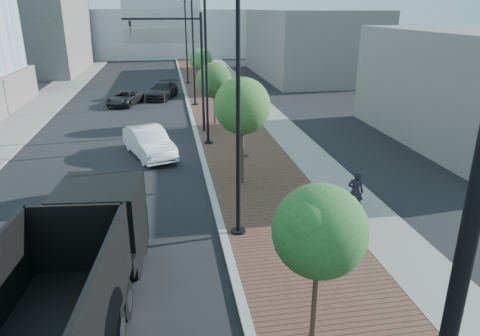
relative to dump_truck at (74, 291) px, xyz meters
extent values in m
cube|color=#4C2D23|center=(7.96, 34.87, -1.41)|extent=(7.00, 140.00, 0.12)
cube|color=slate|center=(10.66, 34.87, -1.40)|extent=(2.40, 140.00, 0.13)
cube|color=gray|center=(4.46, 34.87, -1.40)|extent=(0.30, 140.00, 0.14)
cube|color=slate|center=(-8.54, 34.87, -1.41)|extent=(4.00, 140.00, 0.12)
cube|color=black|center=(0.31, 3.31, 0.25)|extent=(2.76, 2.85, 2.62)
cube|color=black|center=(0.45, 4.80, -0.61)|extent=(2.46, 0.73, 1.31)
cube|color=black|center=(0.17, 1.81, -0.41)|extent=(2.59, 1.04, 0.50)
cube|color=black|center=(0.08, 0.86, 1.01)|extent=(2.52, 0.36, 2.02)
cylinder|color=black|center=(-0.80, 2.81, -0.91)|extent=(0.40, 1.13, 1.11)
cylinder|color=silver|center=(-0.80, 2.81, -0.91)|extent=(0.40, 0.64, 0.61)
cylinder|color=black|center=(1.31, 2.61, -0.91)|extent=(0.40, 1.13, 1.11)
cylinder|color=silver|center=(1.31, 2.61, -0.91)|extent=(0.40, 0.64, 0.61)
cylinder|color=black|center=(-0.65, 4.40, -0.91)|extent=(0.40, 1.13, 1.11)
cylinder|color=silver|center=(-0.65, 4.40, -0.91)|extent=(0.40, 0.64, 0.61)
cylinder|color=black|center=(1.46, 4.21, -0.91)|extent=(0.40, 1.13, 1.11)
cylinder|color=silver|center=(1.46, 4.21, -0.91)|extent=(0.40, 0.64, 0.61)
cylinder|color=black|center=(-1.10, -0.38, -0.91)|extent=(0.40, 1.13, 1.11)
cylinder|color=silver|center=(-1.10, -0.38, -0.91)|extent=(0.40, 0.64, 0.61)
cylinder|color=black|center=(1.01, -0.57, -0.91)|extent=(0.40, 1.13, 1.11)
cylinder|color=silver|center=(1.01, -0.57, -0.91)|extent=(0.40, 0.64, 0.61)
cylinder|color=black|center=(-0.99, 0.82, -0.91)|extent=(0.40, 1.13, 1.11)
cylinder|color=silver|center=(-0.99, 0.82, -0.91)|extent=(0.40, 0.64, 0.61)
cylinder|color=black|center=(1.12, 0.62, -0.91)|extent=(0.40, 1.13, 1.11)
cylinder|color=silver|center=(1.12, 0.62, -0.91)|extent=(0.40, 0.64, 0.61)
imported|color=silver|center=(1.42, 15.18, -0.62)|extent=(3.42, 5.46, 1.70)
imported|color=black|center=(-1.12, 30.25, -0.85)|extent=(3.53, 4.91, 1.24)
imported|color=black|center=(2.19, 32.91, -0.73)|extent=(3.51, 5.49, 1.48)
imported|color=black|center=(10.31, 6.11, -0.55)|extent=(0.79, 0.67, 1.83)
cylinder|color=black|center=(5.06, 4.87, -1.37)|extent=(0.56, 0.56, 0.20)
cylinder|color=black|center=(5.06, 4.87, 3.15)|extent=(0.16, 0.16, 9.00)
cylinder|color=black|center=(5.06, 16.87, -1.37)|extent=(0.56, 0.56, 0.20)
cylinder|color=black|center=(5.06, 16.87, 3.15)|extent=(0.16, 0.16, 9.00)
cylinder|color=black|center=(5.06, 28.87, -1.37)|extent=(0.56, 0.56, 0.20)
cylinder|color=black|center=(5.06, 28.87, 3.15)|extent=(0.16, 0.16, 9.00)
cylinder|color=black|center=(5.06, 40.87, -1.37)|extent=(0.56, 0.56, 0.20)
cylinder|color=black|center=(5.06, 40.87, 3.15)|extent=(0.16, 0.16, 9.00)
cylinder|color=black|center=(5.06, 19.87, 2.53)|extent=(0.18, 0.18, 8.00)
cylinder|color=black|center=(2.56, 19.87, 6.13)|extent=(5.00, 0.12, 0.12)
imported|color=black|center=(0.56, 19.87, 5.53)|extent=(0.16, 0.20, 1.00)
cylinder|color=#382619|center=(6.06, -1.13, 0.05)|extent=(0.16, 0.16, 3.04)
sphere|color=#1D521C|center=(6.06, -1.13, 1.79)|extent=(2.32, 2.32, 2.32)
sphere|color=#1D521C|center=(6.46, -0.83, 1.57)|extent=(1.62, 1.62, 1.62)
sphere|color=#1D521C|center=(5.76, -1.43, 2.09)|extent=(1.39, 1.39, 1.39)
cylinder|color=#382619|center=(6.06, 9.87, 0.38)|extent=(0.16, 0.16, 3.70)
sphere|color=#2E5E20|center=(6.06, 9.87, 2.50)|extent=(2.67, 2.67, 2.67)
sphere|color=#2E5E20|center=(6.46, 10.17, 2.23)|extent=(1.87, 1.87, 1.87)
sphere|color=#2E5E20|center=(5.76, 9.57, 2.87)|extent=(1.60, 1.60, 1.60)
cylinder|color=#382619|center=(6.06, 21.87, 0.07)|extent=(0.16, 0.16, 3.08)
sphere|color=#234C1A|center=(6.06, 21.87, 1.83)|extent=(2.59, 2.59, 2.59)
sphere|color=#234C1A|center=(6.46, 22.17, 1.61)|extent=(1.81, 1.81, 1.81)
sphere|color=#234C1A|center=(5.76, 21.57, 2.14)|extent=(1.56, 1.56, 1.56)
cylinder|color=#382619|center=(6.06, 33.87, 0.17)|extent=(0.16, 0.16, 3.28)
sphere|color=#246121|center=(6.06, 33.87, 2.04)|extent=(2.19, 2.19, 2.19)
sphere|color=#246121|center=(6.46, 34.17, 1.81)|extent=(1.53, 1.53, 1.53)
sphere|color=#246121|center=(5.76, 33.57, 2.37)|extent=(1.31, 1.31, 1.31)
cube|color=#9DA1A6|center=(2.46, 79.87, 2.53)|extent=(50.00, 28.00, 8.00)
cube|color=#625D58|center=(-15.54, 54.87, 3.53)|extent=(14.00, 20.00, 10.00)
cube|color=slate|center=(20.46, 44.87, 2.53)|extent=(12.00, 22.00, 8.00)
cube|color=black|center=(6.86, 2.87, -1.34)|extent=(0.50, 0.50, 0.02)
cube|color=black|center=(6.86, 13.87, -1.34)|extent=(0.50, 0.50, 0.02)
camera|label=1|loc=(2.65, -9.99, 6.81)|focal=32.81mm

